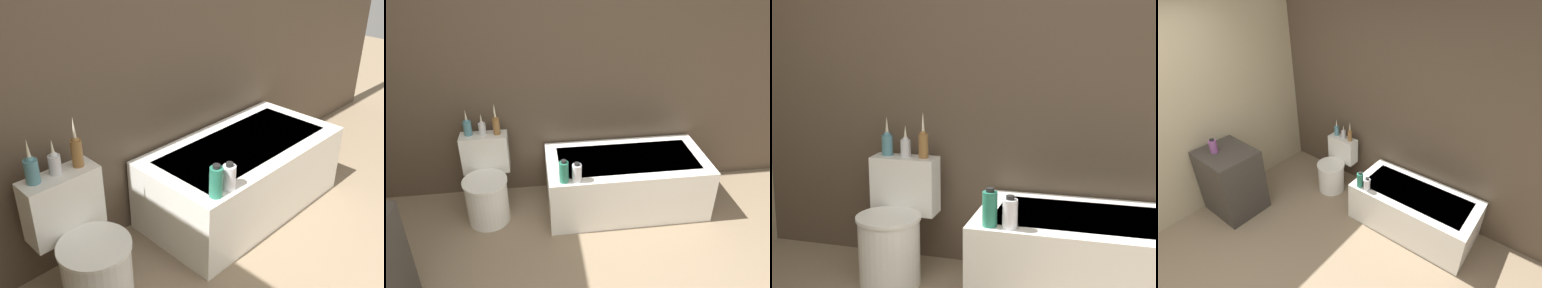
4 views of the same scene
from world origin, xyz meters
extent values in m
cube|color=brown|center=(0.00, 2.40, 1.30)|extent=(6.40, 0.06, 2.60)
cube|color=white|center=(0.79, 2.00, 0.25)|extent=(1.40, 0.70, 0.50)
cube|color=#B7BCC6|center=(0.79, 2.00, 0.49)|extent=(1.20, 0.50, 0.01)
cylinder|color=white|center=(-0.44, 1.94, 0.20)|extent=(0.36, 0.36, 0.40)
cylinder|color=white|center=(-0.44, 1.94, 0.41)|extent=(0.38, 0.38, 0.02)
cube|color=white|center=(-0.44, 2.20, 0.53)|extent=(0.40, 0.16, 0.35)
cylinder|color=teal|center=(-0.56, 2.22, 0.77)|extent=(0.07, 0.07, 0.12)
sphere|color=teal|center=(-0.56, 2.22, 0.83)|extent=(0.04, 0.04, 0.04)
cone|color=beige|center=(-0.56, 2.22, 0.89)|extent=(0.02, 0.02, 0.11)
cylinder|color=silver|center=(-0.44, 2.22, 0.76)|extent=(0.06, 0.06, 0.10)
sphere|color=silver|center=(-0.44, 2.22, 0.81)|extent=(0.04, 0.04, 0.04)
cone|color=beige|center=(-0.44, 2.22, 0.85)|extent=(0.02, 0.02, 0.09)
cylinder|color=olive|center=(-0.32, 2.20, 0.78)|extent=(0.06, 0.06, 0.15)
sphere|color=olive|center=(-0.32, 2.20, 0.85)|extent=(0.04, 0.04, 0.04)
cone|color=beige|center=(-0.32, 2.20, 0.92)|extent=(0.02, 0.02, 0.13)
cylinder|color=#267259|center=(0.21, 1.72, 0.59)|extent=(0.08, 0.08, 0.18)
cylinder|color=black|center=(0.21, 1.72, 0.69)|extent=(0.04, 0.04, 0.02)
cylinder|color=silver|center=(0.31, 1.72, 0.57)|extent=(0.08, 0.08, 0.15)
cylinder|color=black|center=(0.31, 1.72, 0.66)|extent=(0.04, 0.04, 0.02)
camera|label=1|loc=(-1.32, 0.37, 1.89)|focal=42.00mm
camera|label=2|loc=(0.00, -0.70, 2.22)|focal=35.00mm
camera|label=3|loc=(0.79, -0.75, 1.43)|focal=50.00mm
camera|label=4|loc=(1.82, -0.54, 2.72)|focal=28.00mm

